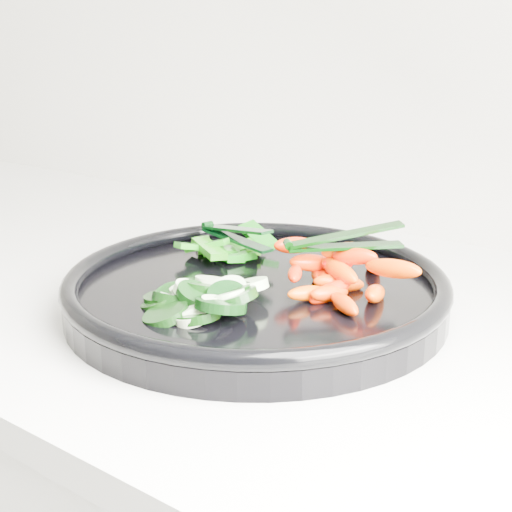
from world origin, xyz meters
The scene contains 6 objects.
veggie_tray centered at (0.58, 1.66, 0.95)m, with size 0.50×0.50×0.04m.
cucumber_pile centered at (0.57, 1.59, 0.96)m, with size 0.12×0.12×0.04m.
carrot_pile centered at (0.65, 1.70, 0.97)m, with size 0.16×0.16×0.06m.
pepper_pile centered at (0.50, 1.72, 0.96)m, with size 0.11×0.12×0.03m.
tong_carrot centered at (0.65, 1.70, 1.00)m, with size 0.09×0.09×0.02m.
tong_pepper centered at (0.50, 1.72, 0.98)m, with size 0.11×0.04×0.02m.
Camera 1 is at (0.97, 1.14, 1.20)m, focal length 50.00 mm.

